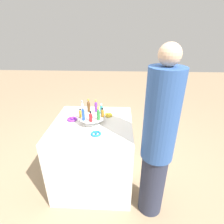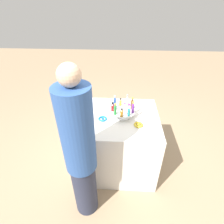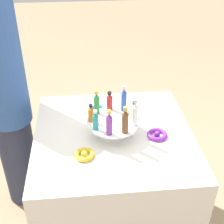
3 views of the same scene
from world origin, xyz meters
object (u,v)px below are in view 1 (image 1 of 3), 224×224
at_px(bottle_purple, 96,106).
at_px(bottle_gold, 80,113).
at_px(ribbon_bow_blue, 96,134).
at_px(person_figure, 158,143).
at_px(bottle_red, 91,117).
at_px(bottle_teal, 101,109).
at_px(bottle_brown, 89,106).
at_px(bottle_green, 98,114).
at_px(bottle_blue, 83,114).
at_px(bottle_amber, 103,113).
at_px(ribbon_bow_gold, 108,115).
at_px(ribbon_bow_purple, 72,119).
at_px(bottle_clear, 82,108).
at_px(display_stand, 92,118).

relative_size(bottle_purple, bottle_gold, 1.47).
bearing_deg(ribbon_bow_blue, person_figure, 76.24).
height_order(bottle_red, bottle_teal, bottle_teal).
distance_m(bottle_gold, bottle_red, 0.14).
bearing_deg(bottle_brown, person_figure, 55.30).
bearing_deg(bottle_teal, bottle_purple, -125.64).
bearing_deg(bottle_purple, bottle_green, 14.36).
bearing_deg(bottle_purple, bottle_blue, -25.64).
distance_m(bottle_blue, bottle_green, 0.14).
distance_m(bottle_amber, ribbon_bow_blue, 0.24).
bearing_deg(ribbon_bow_gold, bottle_purple, -64.06).
xyz_separation_m(bottle_purple, bottle_gold, (0.14, -0.14, -0.02)).
bearing_deg(bottle_blue, ribbon_bow_purple, -131.72).
xyz_separation_m(bottle_purple, bottle_green, (0.19, 0.05, 0.00)).
bearing_deg(bottle_teal, bottle_blue, -45.64).
height_order(bottle_clear, ribbon_bow_purple, bottle_clear).
relative_size(bottle_clear, bottle_green, 1.10).
relative_size(bottle_brown, bottle_teal, 1.31).
height_order(bottle_gold, bottle_blue, bottle_blue).
relative_size(bottle_green, ribbon_bow_blue, 1.38).
height_order(bottle_purple, ribbon_bow_gold, bottle_purple).
bearing_deg(bottle_purple, bottle_clear, -65.64).
height_order(display_stand, ribbon_bow_blue, display_stand).
xyz_separation_m(bottle_amber, ribbon_bow_blue, (0.21, -0.04, -0.12)).
xyz_separation_m(bottle_purple, bottle_red, (0.22, -0.02, -0.01)).
xyz_separation_m(bottle_clear, bottle_gold, (0.08, -0.01, -0.03)).
relative_size(display_stand, bottle_clear, 1.85).
distance_m(bottle_purple, person_figure, 0.75).
xyz_separation_m(bottle_blue, bottle_amber, (-0.08, 0.18, -0.02)).
relative_size(bottle_amber, ribbon_bow_gold, 1.01).
distance_m(display_stand, bottle_green, 0.14).
bearing_deg(person_figure, bottle_red, 8.27).
distance_m(bottle_green, ribbon_bow_purple, 0.35).
distance_m(bottle_brown, bottle_red, 0.22).
distance_m(bottle_clear, bottle_red, 0.20).
xyz_separation_m(bottle_gold, person_figure, (0.32, 0.72, -0.10)).
distance_m(ribbon_bow_blue, person_figure, 0.56).
relative_size(bottle_blue, bottle_teal, 1.36).
xyz_separation_m(bottle_brown, bottle_amber, (0.11, 0.16, -0.02)).
bearing_deg(bottle_gold, bottle_teal, 114.36).
xyz_separation_m(bottle_clear, ribbon_bow_purple, (-0.00, -0.12, -0.14)).
distance_m(bottle_blue, person_figure, 0.73).
bearing_deg(ribbon_bow_blue, ribbon_bow_gold, 167.46).
distance_m(bottle_blue, ribbon_bow_blue, 0.23).
xyz_separation_m(display_stand, bottle_brown, (-0.10, -0.05, 0.09)).
bearing_deg(bottle_teal, person_figure, 51.21).
bearing_deg(ribbon_bow_gold, bottle_red, -27.53).
bearing_deg(bottle_red, bottle_green, 114.36).
bearing_deg(bottle_purple, ribbon_bow_purple, -77.04).
distance_m(bottle_purple, ribbon_bow_gold, 0.19).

